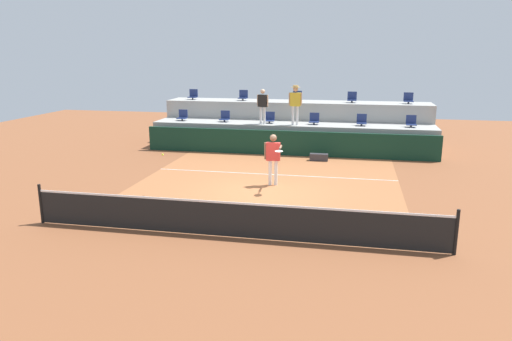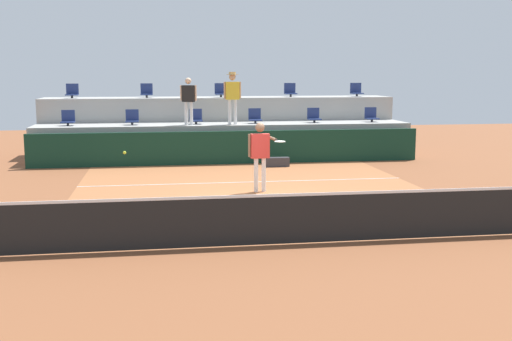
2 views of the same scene
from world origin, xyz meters
name	(u,v)px [view 1 (image 1 of 2)]	position (x,y,z in m)	size (l,w,h in m)	color
ground_plane	(262,193)	(0.00, 0.00, 0.00)	(40.00, 40.00, 0.00)	brown
court_inner_paint	(267,184)	(0.00, 1.00, 0.00)	(9.00, 10.00, 0.01)	#A36038
court_service_line	(274,175)	(0.00, 2.40, 0.01)	(9.00, 0.06, 0.00)	silver
tennis_net	(231,218)	(0.00, -4.00, 0.50)	(10.48, 0.08, 1.07)	black
sponsor_backboard	(287,143)	(0.00, 6.00, 0.55)	(13.00, 0.16, 1.10)	#0F3323
seating_tier_lower	(291,137)	(0.00, 7.30, 0.62)	(13.00, 1.80, 1.25)	#9E9E99
seating_tier_upper	(296,122)	(0.00, 9.10, 1.05)	(13.00, 1.80, 2.10)	#9E9E99
stadium_chair_lower_far_left	(183,116)	(-5.31, 7.23, 1.46)	(0.44, 0.40, 0.52)	#2D2D33
stadium_chair_lower_left	(225,117)	(-3.19, 7.23, 1.46)	(0.44, 0.40, 0.52)	#2D2D33
stadium_chair_lower_mid_left	(270,118)	(-1.02, 7.23, 1.46)	(0.44, 0.40, 0.52)	#2D2D33
stadium_chair_lower_mid_right	(314,120)	(1.06, 7.23, 1.46)	(0.44, 0.40, 0.52)	#2D2D33
stadium_chair_lower_right	(362,121)	(3.19, 7.23, 1.46)	(0.44, 0.40, 0.52)	#2D2D33
stadium_chair_lower_far_right	(411,122)	(5.33, 7.23, 1.46)	(0.44, 0.40, 0.52)	#2D2D33
stadium_chair_upper_far_left	(193,95)	(-5.36, 9.03, 2.31)	(0.44, 0.40, 0.52)	#2D2D33
stadium_chair_upper_left	(243,96)	(-2.70, 9.03, 2.31)	(0.44, 0.40, 0.52)	#2D2D33
stadium_chair_upper_center	(297,97)	(0.04, 9.03, 2.31)	(0.44, 0.40, 0.52)	#2D2D33
stadium_chair_upper_right	(352,98)	(2.71, 9.03, 2.31)	(0.44, 0.40, 0.52)	#2D2D33
stadium_chair_upper_far_right	(408,99)	(5.33, 9.03, 2.31)	(0.44, 0.40, 0.52)	#2D2D33
tennis_player	(273,154)	(0.22, 0.95, 1.09)	(0.78, 1.20, 1.77)	white
spectator_in_white	(263,103)	(-1.28, 6.85, 2.20)	(0.57, 0.27, 1.59)	white
spectator_with_hat	(295,101)	(0.22, 6.85, 2.35)	(0.60, 0.42, 1.79)	white
tennis_ball	(163,155)	(-3.06, -0.75, 1.29)	(0.07, 0.07, 0.07)	#CCE033
equipment_bag	(319,157)	(1.47, 5.17, 0.15)	(0.76, 0.28, 0.30)	#333338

